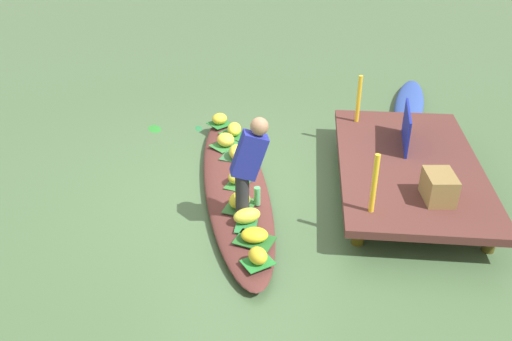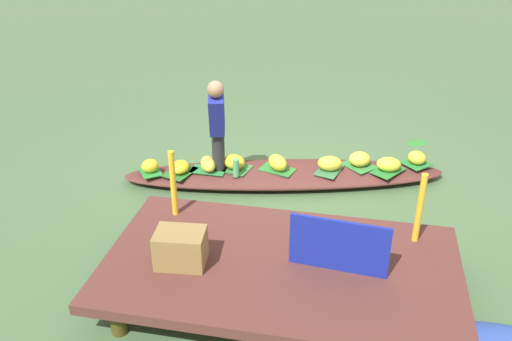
{
  "view_description": "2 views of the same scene",
  "coord_description": "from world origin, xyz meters",
  "px_view_note": "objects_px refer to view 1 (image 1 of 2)",
  "views": [
    {
      "loc": [
        5.99,
        0.83,
        3.79
      ],
      "look_at": [
        0.32,
        0.3,
        0.51
      ],
      "focal_mm": 37.99,
      "sensor_mm": 36.0,
      "label": 1
    },
    {
      "loc": [
        -0.87,
        6.18,
        3.41
      ],
      "look_at": [
        0.3,
        0.38,
        0.31
      ],
      "focal_mm": 38.36,
      "sensor_mm": 36.0,
      "label": 2
    }
  ],
  "objects_px": {
    "moored_boat": "(409,105)",
    "banana_bunch_5": "(247,216)",
    "banana_bunch_7": "(220,119)",
    "market_banner": "(406,127)",
    "banana_bunch_0": "(240,200)",
    "water_bottle": "(257,196)",
    "banana_bunch_1": "(239,176)",
    "banana_bunch_3": "(255,235)",
    "banana_bunch_2": "(226,140)",
    "banana_bunch_4": "(237,152)",
    "produce_crate": "(439,187)",
    "vendor_boat": "(235,185)",
    "banana_bunch_6": "(234,129)",
    "banana_bunch_8": "(258,256)",
    "vendor_person": "(249,163)"
  },
  "relations": [
    {
      "from": "banana_bunch_4",
      "to": "banana_bunch_6",
      "type": "bearing_deg",
      "value": -170.08
    },
    {
      "from": "banana_bunch_5",
      "to": "banana_bunch_7",
      "type": "bearing_deg",
      "value": -164.69
    },
    {
      "from": "moored_boat",
      "to": "vendor_person",
      "type": "relative_size",
      "value": 1.94
    },
    {
      "from": "moored_boat",
      "to": "banana_bunch_8",
      "type": "height_order",
      "value": "banana_bunch_8"
    },
    {
      "from": "moored_boat",
      "to": "vendor_person",
      "type": "height_order",
      "value": "vendor_person"
    },
    {
      "from": "banana_bunch_2",
      "to": "produce_crate",
      "type": "distance_m",
      "value": 3.09
    },
    {
      "from": "banana_bunch_7",
      "to": "water_bottle",
      "type": "xyz_separation_m",
      "value": [
        2.23,
        0.8,
        0.03
      ]
    },
    {
      "from": "moored_boat",
      "to": "banana_bunch_7",
      "type": "distance_m",
      "value": 3.39
    },
    {
      "from": "banana_bunch_2",
      "to": "market_banner",
      "type": "relative_size",
      "value": 0.32
    },
    {
      "from": "vendor_person",
      "to": "banana_bunch_7",
      "type": "bearing_deg",
      "value": -163.64
    },
    {
      "from": "banana_bunch_7",
      "to": "banana_bunch_4",
      "type": "bearing_deg",
      "value": 20.36
    },
    {
      "from": "banana_bunch_4",
      "to": "banana_bunch_0",
      "type": "bearing_deg",
      "value": 8.87
    },
    {
      "from": "vendor_boat",
      "to": "banana_bunch_6",
      "type": "distance_m",
      "value": 1.33
    },
    {
      "from": "banana_bunch_3",
      "to": "banana_bunch_5",
      "type": "distance_m",
      "value": 0.35
    },
    {
      "from": "banana_bunch_4",
      "to": "banana_bunch_5",
      "type": "bearing_deg",
      "value": 11.5
    },
    {
      "from": "market_banner",
      "to": "moored_boat",
      "type": "bearing_deg",
      "value": 173.82
    },
    {
      "from": "banana_bunch_6",
      "to": "water_bottle",
      "type": "relative_size",
      "value": 1.29
    },
    {
      "from": "moored_boat",
      "to": "water_bottle",
      "type": "xyz_separation_m",
      "value": [
        3.51,
        -2.33,
        0.21
      ]
    },
    {
      "from": "banana_bunch_3",
      "to": "banana_bunch_7",
      "type": "relative_size",
      "value": 1.25
    },
    {
      "from": "vendor_boat",
      "to": "market_banner",
      "type": "distance_m",
      "value": 2.45
    },
    {
      "from": "banana_bunch_3",
      "to": "water_bottle",
      "type": "xyz_separation_m",
      "value": [
        -0.72,
        -0.04,
        0.04
      ]
    },
    {
      "from": "banana_bunch_5",
      "to": "produce_crate",
      "type": "bearing_deg",
      "value": 99.76
    },
    {
      "from": "moored_boat",
      "to": "banana_bunch_5",
      "type": "relative_size",
      "value": 7.57
    },
    {
      "from": "moored_boat",
      "to": "banana_bunch_7",
      "type": "xyz_separation_m",
      "value": [
        1.28,
        -3.13,
        0.18
      ]
    },
    {
      "from": "vendor_boat",
      "to": "moored_boat",
      "type": "height_order",
      "value": "moored_boat"
    },
    {
      "from": "banana_bunch_1",
      "to": "produce_crate",
      "type": "relative_size",
      "value": 0.7
    },
    {
      "from": "banana_bunch_3",
      "to": "banana_bunch_4",
      "type": "relative_size",
      "value": 0.97
    },
    {
      "from": "banana_bunch_0",
      "to": "produce_crate",
      "type": "distance_m",
      "value": 2.3
    },
    {
      "from": "banana_bunch_7",
      "to": "market_banner",
      "type": "xyz_separation_m",
      "value": [
        0.86,
        2.7,
        0.37
      ]
    },
    {
      "from": "banana_bunch_2",
      "to": "produce_crate",
      "type": "height_order",
      "value": "produce_crate"
    },
    {
      "from": "banana_bunch_0",
      "to": "water_bottle",
      "type": "distance_m",
      "value": 0.22
    },
    {
      "from": "vendor_boat",
      "to": "banana_bunch_2",
      "type": "xyz_separation_m",
      "value": [
        -0.94,
        -0.26,
        0.19
      ]
    },
    {
      "from": "banana_bunch_1",
      "to": "banana_bunch_6",
      "type": "bearing_deg",
      "value": -170.02
    },
    {
      "from": "banana_bunch_2",
      "to": "vendor_boat",
      "type": "bearing_deg",
      "value": 15.39
    },
    {
      "from": "banana_bunch_0",
      "to": "banana_bunch_7",
      "type": "height_order",
      "value": "banana_bunch_0"
    },
    {
      "from": "banana_bunch_0",
      "to": "banana_bunch_5",
      "type": "bearing_deg",
      "value": 21.0
    },
    {
      "from": "vendor_boat",
      "to": "banana_bunch_0",
      "type": "bearing_deg",
      "value": -1.03
    },
    {
      "from": "banana_bunch_3",
      "to": "banana_bunch_1",
      "type": "bearing_deg",
      "value": -165.37
    },
    {
      "from": "banana_bunch_3",
      "to": "water_bottle",
      "type": "height_order",
      "value": "water_bottle"
    },
    {
      "from": "banana_bunch_0",
      "to": "banana_bunch_2",
      "type": "height_order",
      "value": "banana_bunch_2"
    },
    {
      "from": "banana_bunch_0",
      "to": "banana_bunch_3",
      "type": "bearing_deg",
      "value": 20.36
    },
    {
      "from": "banana_bunch_1",
      "to": "banana_bunch_3",
      "type": "xyz_separation_m",
      "value": [
        1.19,
        0.31,
        -0.03
      ]
    },
    {
      "from": "banana_bunch_0",
      "to": "banana_bunch_1",
      "type": "xyz_separation_m",
      "value": [
        -0.55,
        -0.07,
        0.01
      ]
    },
    {
      "from": "banana_bunch_3",
      "to": "banana_bunch_6",
      "type": "relative_size",
      "value": 0.97
    },
    {
      "from": "banana_bunch_6",
      "to": "banana_bunch_7",
      "type": "bearing_deg",
      "value": -142.5
    },
    {
      "from": "banana_bunch_2",
      "to": "banana_bunch_6",
      "type": "xyz_separation_m",
      "value": [
        -0.37,
        0.08,
        -0.0
      ]
    },
    {
      "from": "banana_bunch_0",
      "to": "banana_bunch_6",
      "type": "distance_m",
      "value": 1.96
    },
    {
      "from": "banana_bunch_2",
      "to": "banana_bunch_8",
      "type": "bearing_deg",
      "value": 15.23
    },
    {
      "from": "banana_bunch_2",
      "to": "banana_bunch_4",
      "type": "height_order",
      "value": "banana_bunch_4"
    },
    {
      "from": "banana_bunch_3",
      "to": "banana_bunch_7",
      "type": "distance_m",
      "value": 3.06
    }
  ]
}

